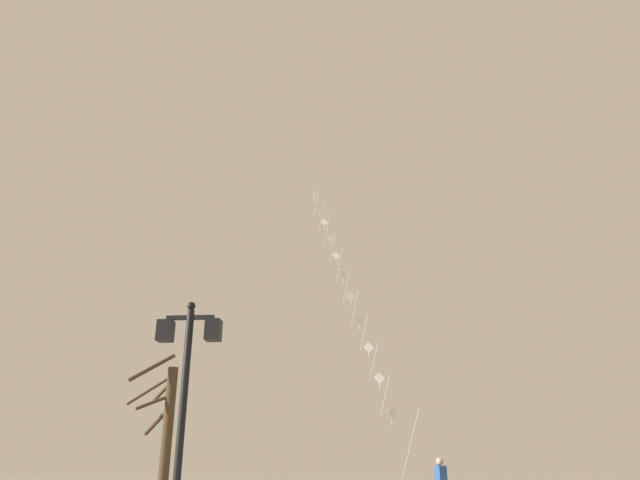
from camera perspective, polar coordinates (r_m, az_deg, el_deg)
The scene contains 3 objects.
twin_lantern_lamp_post at distance 11.18m, azimuth -13.12°, elevation -12.65°, with size 1.20×0.28×4.41m.
kite_train at distance 28.35m, azimuth 2.72°, elevation -4.71°, with size 4.88×12.99×17.88m.
bare_tree at distance 18.95m, azimuth -15.08°, elevation -17.97°, with size 1.46×1.44×4.79m.
Camera 1 is at (0.75, -2.38, 1.45)m, focal length 32.39 mm.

